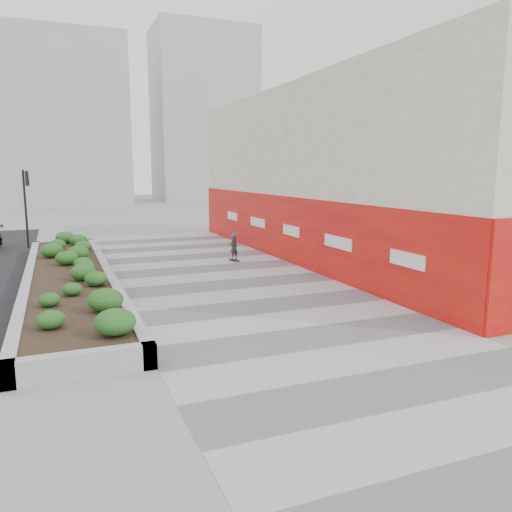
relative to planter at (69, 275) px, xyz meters
The scene contains 9 objects.
ground 8.91m from the planter, 51.84° to the right, with size 160.00×160.00×0.00m, color gray.
walkway 6.81m from the planter, 36.03° to the right, with size 8.00×36.00×0.01m, color #A8A8AD.
building 13.12m from the planter, ahead, with size 6.04×24.08×8.00m.
planter is the anchor object (origin of this frame).
traffic_signal_near 10.90m from the planter, 99.35° to the left, with size 0.33×0.28×4.20m.
distant_bldg_north_l 48.95m from the planter, 89.40° to the left, with size 16.00×12.00×20.00m, color #ADAAA3.
distant_bldg_north_r 57.99m from the planter, 68.85° to the left, with size 14.00×10.00×24.00m, color #ADAAA3.
manhole_cover 7.22m from the planter, 33.69° to the right, with size 0.44×0.44×0.01m, color #595654.
skateboarder 7.67m from the planter, 19.05° to the left, with size 0.50×0.75×1.32m.
Camera 1 is at (-5.79, -12.02, 4.13)m, focal length 35.00 mm.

